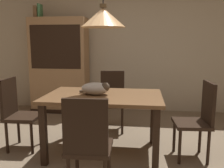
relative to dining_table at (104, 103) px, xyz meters
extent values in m
cube|color=beige|center=(0.13, 2.11, 0.80)|extent=(6.40, 0.10, 2.90)
cube|color=brown|center=(0.00, 0.00, 0.08)|extent=(1.40, 0.90, 0.04)
cube|color=black|center=(-0.62, -0.39, -0.29)|extent=(0.07, 0.07, 0.71)
cube|color=black|center=(0.62, -0.39, -0.29)|extent=(0.07, 0.07, 0.71)
cube|color=black|center=(-0.62, 0.39, -0.29)|extent=(0.07, 0.07, 0.71)
cube|color=black|center=(0.62, 0.39, -0.29)|extent=(0.07, 0.07, 0.71)
cube|color=black|center=(-1.05, 0.00, -0.22)|extent=(0.42, 0.42, 0.04)
cube|color=black|center=(-1.23, -0.01, 0.04)|extent=(0.06, 0.38, 0.48)
cylinder|color=black|center=(-0.88, -0.15, -0.44)|extent=(0.04, 0.04, 0.41)
cylinder|color=black|center=(-0.90, 0.17, -0.44)|extent=(0.04, 0.04, 0.41)
cylinder|color=black|center=(-1.20, -0.17, -0.44)|extent=(0.04, 0.04, 0.41)
cylinder|color=black|center=(-1.22, 0.15, -0.44)|extent=(0.04, 0.04, 0.41)
cube|color=black|center=(1.05, 0.00, -0.22)|extent=(0.43, 0.43, 0.04)
cube|color=black|center=(1.23, 0.01, 0.04)|extent=(0.06, 0.38, 0.48)
cylinder|color=black|center=(0.88, 0.15, -0.44)|extent=(0.04, 0.04, 0.41)
cylinder|color=black|center=(0.90, -0.17, -0.44)|extent=(0.04, 0.04, 0.41)
cylinder|color=black|center=(1.20, 0.17, -0.44)|extent=(0.04, 0.04, 0.41)
cylinder|color=black|center=(1.22, -0.15, -0.44)|extent=(0.04, 0.04, 0.41)
cube|color=black|center=(0.00, 0.80, -0.22)|extent=(0.44, 0.44, 0.04)
cube|color=black|center=(-0.02, 0.98, 0.04)|extent=(0.38, 0.07, 0.48)
cylinder|color=black|center=(-0.14, 0.63, -0.44)|extent=(0.04, 0.04, 0.41)
cylinder|color=black|center=(0.17, 0.66, -0.44)|extent=(0.04, 0.04, 0.41)
cylinder|color=black|center=(-0.17, 0.94, -0.44)|extent=(0.04, 0.04, 0.41)
cylinder|color=black|center=(0.14, 0.97, -0.44)|extent=(0.04, 0.04, 0.41)
cube|color=black|center=(0.00, -0.80, -0.22)|extent=(0.42, 0.42, 0.04)
cube|color=black|center=(0.01, -0.98, 0.04)|extent=(0.38, 0.05, 0.48)
cylinder|color=black|center=(0.15, -0.63, -0.44)|extent=(0.04, 0.04, 0.41)
cylinder|color=black|center=(-0.17, -0.65, -0.44)|extent=(0.04, 0.04, 0.41)
ellipsoid|color=beige|center=(-0.10, -0.01, 0.18)|extent=(0.35, 0.24, 0.15)
sphere|color=brown|center=(0.02, -0.03, 0.20)|extent=(0.11, 0.11, 0.11)
cylinder|color=brown|center=(-0.22, 0.05, 0.13)|extent=(0.18, 0.04, 0.04)
cone|color=#E0A86B|center=(0.00, 0.00, 1.01)|extent=(0.52, 0.52, 0.22)
cylinder|color=#513D23|center=(0.00, 0.00, 1.14)|extent=(0.08, 0.08, 0.04)
cube|color=tan|center=(-1.17, 1.78, 0.28)|extent=(1.10, 0.44, 1.85)
cube|color=black|center=(-1.17, 1.55, 0.65)|extent=(0.97, 0.01, 0.81)
cube|color=black|center=(-1.17, 1.78, -0.61)|extent=(1.12, 0.45, 0.08)
cube|color=brown|center=(-1.59, 1.78, 1.31)|extent=(0.06, 0.24, 0.22)
cube|color=#427A4C|center=(-1.53, 1.78, 1.33)|extent=(0.03, 0.20, 0.26)
camera|label=1|loc=(0.47, -2.82, 0.72)|focal=38.55mm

